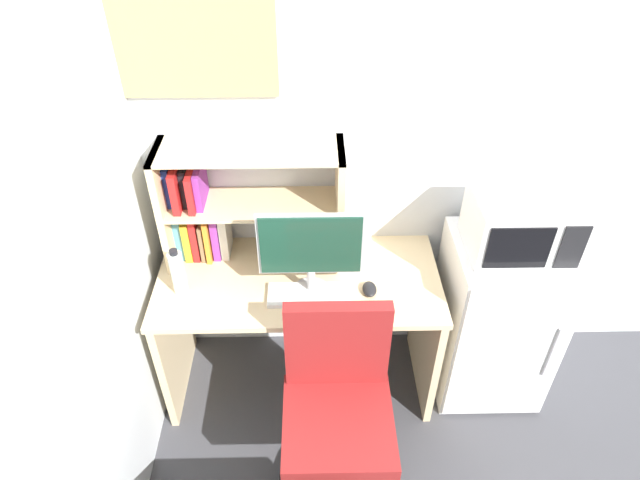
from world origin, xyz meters
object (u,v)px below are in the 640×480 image
object	(u,v)px
monitor	(311,249)
mini_fridge	(494,319)
water_bottle	(178,273)
wall_corkboard	(192,33)
desk_chair	(337,418)
microwave	(521,224)
keyboard	(309,295)
hutch_bookshelf	(226,204)
computer_mouse	(370,289)

from	to	relation	value
monitor	mini_fridge	xyz separation A→B (m)	(0.92, 0.09, -0.55)
water_bottle	wall_corkboard	bearing A→B (deg)	70.66
water_bottle	desk_chair	size ratio (longest dim) A/B	0.26
wall_corkboard	desk_chair	bearing A→B (deg)	-55.44
mini_fridge	microwave	world-z (taller)	microwave
monitor	desk_chair	xyz separation A→B (m)	(0.11, -0.42, -0.60)
keyboard	water_bottle	size ratio (longest dim) A/B	1.51
hutch_bookshelf	keyboard	size ratio (longest dim) A/B	2.25
keyboard	computer_mouse	size ratio (longest dim) A/B	3.75
monitor	keyboard	world-z (taller)	monitor
microwave	computer_mouse	bearing A→B (deg)	-170.96
water_bottle	desk_chair	distance (m)	0.94
desk_chair	monitor	bearing A→B (deg)	104.02
wall_corkboard	hutch_bookshelf	bearing A→B (deg)	-58.22
keyboard	computer_mouse	bearing A→B (deg)	5.11
keyboard	desk_chair	bearing A→B (deg)	-73.32
water_bottle	microwave	size ratio (longest dim) A/B	0.55
hutch_bookshelf	desk_chair	world-z (taller)	hutch_bookshelf
mini_fridge	microwave	bearing A→B (deg)	89.84
monitor	microwave	xyz separation A→B (m)	(0.92, 0.10, 0.05)
water_bottle	microwave	distance (m)	1.52
monitor	computer_mouse	world-z (taller)	monitor
water_bottle	desk_chair	bearing A→B (deg)	-32.21
wall_corkboard	keyboard	bearing A→B (deg)	-43.57
water_bottle	mini_fridge	bearing A→B (deg)	3.10
wall_corkboard	mini_fridge	bearing A→B (deg)	-12.13
computer_mouse	microwave	bearing A→B (deg)	9.04
monitor	water_bottle	bearing A→B (deg)	178.80
monitor	computer_mouse	bearing A→B (deg)	-1.64
hutch_bookshelf	desk_chair	size ratio (longest dim) A/B	0.88
mini_fridge	wall_corkboard	bearing A→B (deg)	167.87
hutch_bookshelf	computer_mouse	world-z (taller)	hutch_bookshelf
hutch_bookshelf	desk_chair	distance (m)	1.07
hutch_bookshelf	water_bottle	xyz separation A→B (m)	(-0.20, -0.26, -0.18)
hutch_bookshelf	computer_mouse	bearing A→B (deg)	-23.71
hutch_bookshelf	keyboard	xyz separation A→B (m)	(0.37, -0.31, -0.28)
keyboard	mini_fridge	xyz separation A→B (m)	(0.93, 0.13, -0.31)
hutch_bookshelf	water_bottle	bearing A→B (deg)	-127.37
hutch_bookshelf	mini_fridge	distance (m)	1.45
computer_mouse	microwave	size ratio (longest dim) A/B	0.22
computer_mouse	wall_corkboard	distance (m)	1.30
monitor	wall_corkboard	world-z (taller)	wall_corkboard
hutch_bookshelf	wall_corkboard	bearing A→B (deg)	121.78
keyboard	wall_corkboard	distance (m)	1.19
keyboard	mini_fridge	size ratio (longest dim) A/B	0.40
hutch_bookshelf	keyboard	world-z (taller)	hutch_bookshelf
computer_mouse	desk_chair	xyz separation A→B (m)	(-0.16, -0.42, -0.37)
monitor	keyboard	size ratio (longest dim) A/B	1.24
monitor	mini_fridge	size ratio (longest dim) A/B	0.50
monitor	microwave	world-z (taller)	microwave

